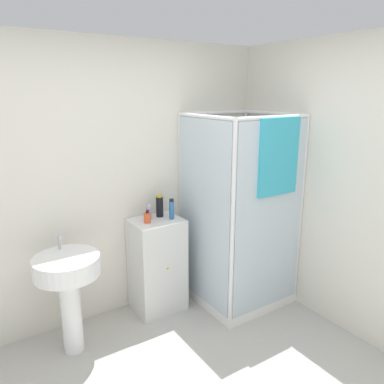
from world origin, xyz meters
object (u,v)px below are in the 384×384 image
shampoo_bottle_blue (172,209)px  soap_dispenser (147,218)px  sink (68,281)px  lotion_bottle_white (149,213)px  shampoo_bottle_tall_black (160,206)px

shampoo_bottle_blue → soap_dispenser: bearing=172.4°
sink → shampoo_bottle_blue: (1.01, 0.12, 0.38)m
lotion_bottle_white → sink: bearing=-164.0°
soap_dispenser → shampoo_bottle_tall_black: 0.21m
sink → shampoo_bottle_blue: 1.08m
soap_dispenser → shampoo_bottle_blue: shampoo_bottle_blue is taller
shampoo_bottle_blue → shampoo_bottle_tall_black: bearing=115.3°
shampoo_bottle_tall_black → lotion_bottle_white: 0.12m
soap_dispenser → shampoo_bottle_tall_black: (0.18, 0.09, 0.06)m
shampoo_bottle_tall_black → soap_dispenser: bearing=-152.5°
sink → lotion_bottle_white: bearing=16.0°
shampoo_bottle_tall_black → shampoo_bottle_blue: 0.14m
soap_dispenser → lotion_bottle_white: 0.11m
soap_dispenser → lotion_bottle_white: (0.06, 0.09, 0.01)m
soap_dispenser → shampoo_bottle_tall_black: shampoo_bottle_tall_black is taller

